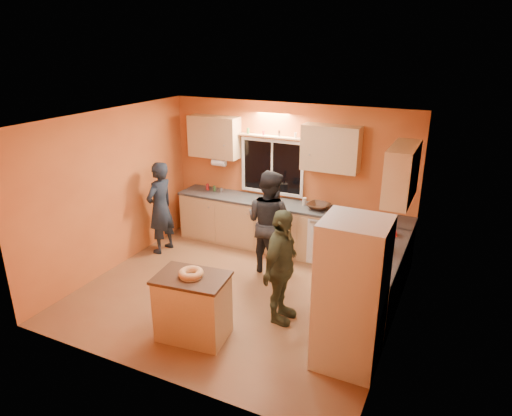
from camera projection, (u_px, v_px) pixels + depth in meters
The scene contains 14 objects.
ground at pixel (237, 293), 6.86m from camera, with size 4.50×4.50×0.00m, color brown.
room_shell at pixel (256, 184), 6.60m from camera, with size 4.54×4.04×2.61m.
back_counter at pixel (281, 227), 8.14m from camera, with size 4.23×0.62×0.90m.
right_counter at pixel (377, 280), 6.34m from camera, with size 0.62×1.84×0.90m.
refrigerator at pixel (351, 295), 5.11m from camera, with size 0.72×0.70×1.80m, color silver.
island at pixel (193, 306), 5.73m from camera, with size 0.95×0.71×0.86m.
bundt_pastry at pixel (191, 273), 5.57m from camera, with size 0.31×0.31×0.09m, color tan.
person_left at pixel (160, 208), 7.99m from camera, with size 0.60×0.39×1.64m, color black.
person_center at pixel (269, 222), 7.29m from camera, with size 0.83×0.64×1.70m, color black.
person_right at pixel (281, 267), 5.95m from camera, with size 0.93×0.39×1.58m, color #323521.
mixing_bowl at pixel (318, 206), 7.70m from camera, with size 0.38×0.38×0.09m, color black.
utensil_crock at pixel (271, 197), 8.01m from camera, with size 0.14×0.14×0.17m, color beige.
potted_plant at pixel (385, 241), 6.15m from camera, with size 0.25×0.21×0.27m, color gray.
red_box at pixel (391, 233), 6.65m from camera, with size 0.16×0.12×0.07m, color #B11C1B.
Camera 1 is at (2.85, -5.28, 3.57)m, focal length 32.00 mm.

